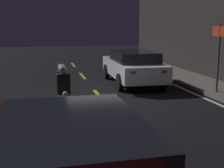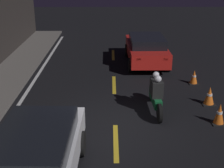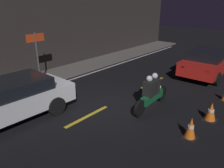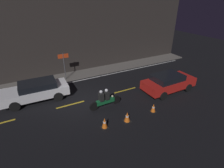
# 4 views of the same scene
# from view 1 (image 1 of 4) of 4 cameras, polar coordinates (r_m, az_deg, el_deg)

# --- Properties ---
(ground_plane) EXTENTS (56.00, 56.00, 0.00)m
(ground_plane) POSITION_cam_1_polar(r_m,az_deg,el_deg) (10.13, -1.39, -3.36)
(ground_plane) COLOR black
(lane_dash_a) EXTENTS (2.00, 0.14, 0.01)m
(lane_dash_a) POSITION_cam_1_polar(r_m,az_deg,el_deg) (19.88, -7.10, 3.50)
(lane_dash_a) COLOR gold
(lane_dash_a) RESTS_ON ground
(lane_dash_b) EXTENTS (2.00, 0.14, 0.01)m
(lane_dash_b) POSITION_cam_1_polar(r_m,az_deg,el_deg) (15.45, -5.42, 1.49)
(lane_dash_b) COLOR gold
(lane_dash_b) RESTS_ON ground
(lane_dash_c) EXTENTS (2.00, 0.14, 0.01)m
(lane_dash_c) POSITION_cam_1_polar(r_m,az_deg,el_deg) (11.08, -2.41, -2.12)
(lane_dash_c) COLOR gold
(lane_dash_c) RESTS_ON ground
(lane_dash_d) EXTENTS (2.00, 0.14, 0.01)m
(lane_dash_d) POSITION_cam_1_polar(r_m,az_deg,el_deg) (6.88, 4.47, -10.22)
(lane_dash_d) COLOR gold
(lane_dash_d) RESTS_ON ground
(lane_solid_kerb) EXTENTS (25.20, 0.14, 0.01)m
(lane_solid_kerb) POSITION_cam_1_polar(r_m,az_deg,el_deg) (11.31, 16.09, -2.27)
(lane_solid_kerb) COLOR silver
(lane_solid_kerb) RESTS_ON ground
(sedan_white) EXTENTS (4.60, 1.99, 1.40)m
(sedan_white) POSITION_cam_1_polar(r_m,az_deg,el_deg) (13.23, 3.81, 3.32)
(sedan_white) COLOR silver
(sedan_white) RESTS_ON ground
(motorcycle) EXTENTS (2.33, 0.38, 1.38)m
(motorcycle) POSITION_cam_1_polar(r_m,az_deg,el_deg) (8.84, -8.96, -1.28)
(motorcycle) COLOR black
(motorcycle) RESTS_ON ground
(shop_sign) EXTENTS (0.90, 0.08, 2.40)m
(shop_sign) POSITION_cam_1_polar(r_m,az_deg,el_deg) (11.60, 19.03, 6.84)
(shop_sign) COLOR #4C4C51
(shop_sign) RESTS_ON raised_curb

